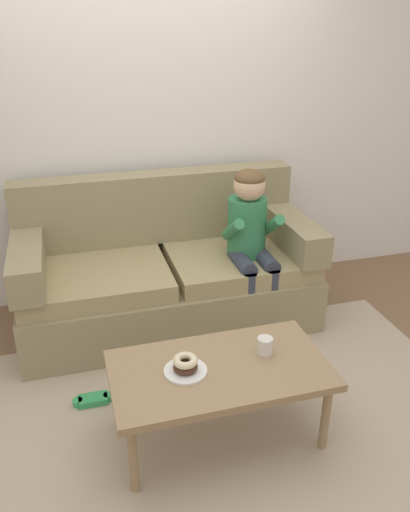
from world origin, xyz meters
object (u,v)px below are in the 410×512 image
(coffee_table, at_px, (220,374))
(person_child, at_px, (251,235))
(mug, at_px, (265,346))
(couch, at_px, (166,273))
(donut, at_px, (185,367))
(toy_controller, at_px, (93,400))

(coffee_table, xyz_separation_m, person_child, (0.52, 1.00, 0.28))
(mug, bearing_deg, person_child, 74.06)
(coffee_table, height_order, person_child, person_child)
(couch, bearing_deg, donut, -97.46)
(coffee_table, height_order, donut, donut)
(mug, bearing_deg, donut, -174.63)
(coffee_table, bearing_deg, couch, 90.59)
(coffee_table, relative_size, person_child, 0.97)
(coffee_table, xyz_separation_m, toy_controller, (-0.61, 0.42, -0.37))
(couch, xyz_separation_m, toy_controller, (-0.60, -0.80, -0.33))
(couch, relative_size, mug, 22.04)
(donut, bearing_deg, coffee_table, -2.21)
(person_child, xyz_separation_m, donut, (-0.70, -0.99, -0.20))
(person_child, distance_m, toy_controller, 1.43)
(donut, bearing_deg, mug, 5.37)
(toy_controller, bearing_deg, person_child, 18.61)
(mug, distance_m, toy_controller, 1.04)
(couch, distance_m, mug, 1.20)
(donut, bearing_deg, toy_controller, 137.13)
(person_child, distance_m, mug, 1.01)
(couch, relative_size, donut, 16.53)
(toy_controller, bearing_deg, mug, -31.75)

